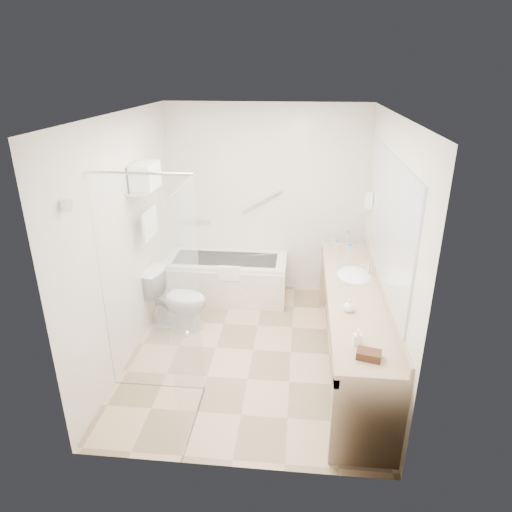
# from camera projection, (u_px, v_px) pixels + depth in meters

# --- Properties ---
(floor) EXTENTS (3.20, 3.20, 0.00)m
(floor) POSITION_uv_depth(u_px,v_px,m) (253.00, 350.00, 5.03)
(floor) COLOR tan
(floor) RESTS_ON ground
(ceiling) EXTENTS (2.60, 3.20, 0.10)m
(ceiling) POSITION_uv_depth(u_px,v_px,m) (253.00, 114.00, 4.07)
(ceiling) COLOR white
(ceiling) RESTS_ON wall_back
(wall_back) EXTENTS (2.60, 0.10, 2.50)m
(wall_back) POSITION_uv_depth(u_px,v_px,m) (266.00, 201.00, 6.02)
(wall_back) COLOR silver
(wall_back) RESTS_ON ground
(wall_front) EXTENTS (2.60, 0.10, 2.50)m
(wall_front) POSITION_uv_depth(u_px,v_px,m) (228.00, 329.00, 3.08)
(wall_front) COLOR silver
(wall_front) RESTS_ON ground
(wall_left) EXTENTS (0.10, 3.20, 2.50)m
(wall_left) POSITION_uv_depth(u_px,v_px,m) (127.00, 240.00, 4.68)
(wall_left) COLOR silver
(wall_left) RESTS_ON ground
(wall_right) EXTENTS (0.10, 3.20, 2.50)m
(wall_right) POSITION_uv_depth(u_px,v_px,m) (386.00, 249.00, 4.43)
(wall_right) COLOR silver
(wall_right) RESTS_ON ground
(bathtub) EXTENTS (1.60, 0.73, 0.59)m
(bathtub) POSITION_uv_depth(u_px,v_px,m) (226.00, 278.00, 6.11)
(bathtub) COLOR white
(bathtub) RESTS_ON floor
(grab_bar_short) EXTENTS (0.40, 0.03, 0.03)m
(grab_bar_short) POSITION_uv_depth(u_px,v_px,m) (196.00, 221.00, 6.19)
(grab_bar_short) COLOR silver
(grab_bar_short) RESTS_ON wall_back
(grab_bar_long) EXTENTS (0.53, 0.03, 0.33)m
(grab_bar_long) POSITION_uv_depth(u_px,v_px,m) (262.00, 202.00, 5.99)
(grab_bar_long) COLOR silver
(grab_bar_long) RESTS_ON wall_back
(shower_enclosure) EXTENTS (0.96, 0.91, 2.11)m
(shower_enclosure) POSITION_uv_depth(u_px,v_px,m) (167.00, 302.00, 3.83)
(shower_enclosure) COLOR silver
(shower_enclosure) RESTS_ON floor
(towel_shelf) EXTENTS (0.24, 0.55, 0.81)m
(towel_shelf) POSITION_uv_depth(u_px,v_px,m) (146.00, 184.00, 4.79)
(towel_shelf) COLOR silver
(towel_shelf) RESTS_ON wall_left
(vanity_counter) EXTENTS (0.55, 2.70, 0.95)m
(vanity_counter) POSITION_uv_depth(u_px,v_px,m) (353.00, 310.00, 4.56)
(vanity_counter) COLOR tan
(vanity_counter) RESTS_ON floor
(sink) EXTENTS (0.40, 0.52, 0.14)m
(sink) POSITION_uv_depth(u_px,v_px,m) (354.00, 277.00, 4.85)
(sink) COLOR white
(sink) RESTS_ON vanity_counter
(faucet) EXTENTS (0.03, 0.03, 0.14)m
(faucet) POSITION_uv_depth(u_px,v_px,m) (369.00, 268.00, 4.79)
(faucet) COLOR silver
(faucet) RESTS_ON vanity_counter
(mirror) EXTENTS (0.02, 2.00, 1.20)m
(mirror) POSITION_uv_depth(u_px,v_px,m) (391.00, 225.00, 4.18)
(mirror) COLOR #B2B6BF
(mirror) RESTS_ON wall_right
(hairdryer_unit) EXTENTS (0.08, 0.10, 0.18)m
(hairdryer_unit) POSITION_uv_depth(u_px,v_px,m) (369.00, 200.00, 5.32)
(hairdryer_unit) COLOR white
(hairdryer_unit) RESTS_ON wall_right
(toilet) EXTENTS (0.78, 0.51, 0.71)m
(toilet) POSITION_uv_depth(u_px,v_px,m) (177.00, 299.00, 5.37)
(toilet) COLOR white
(toilet) RESTS_ON floor
(amenity_basket) EXTENTS (0.20, 0.16, 0.06)m
(amenity_basket) POSITION_uv_depth(u_px,v_px,m) (369.00, 355.00, 3.44)
(amenity_basket) COLOR #3F2516
(amenity_basket) RESTS_ON vanity_counter
(soap_bottle_a) EXTENTS (0.08, 0.14, 0.06)m
(soap_bottle_a) POSITION_uv_depth(u_px,v_px,m) (357.00, 341.00, 3.62)
(soap_bottle_a) COLOR white
(soap_bottle_a) RESTS_ON vanity_counter
(soap_bottle_b) EXTENTS (0.14, 0.16, 0.10)m
(soap_bottle_b) POSITION_uv_depth(u_px,v_px,m) (349.00, 307.00, 4.09)
(soap_bottle_b) COLOR white
(soap_bottle_b) RESTS_ON vanity_counter
(water_bottle_left) EXTENTS (0.06, 0.06, 0.21)m
(water_bottle_left) POSITION_uv_depth(u_px,v_px,m) (336.00, 248.00, 5.28)
(water_bottle_left) COLOR silver
(water_bottle_left) RESTS_ON vanity_counter
(water_bottle_mid) EXTENTS (0.06, 0.06, 0.19)m
(water_bottle_mid) POSITION_uv_depth(u_px,v_px,m) (348.00, 239.00, 5.59)
(water_bottle_mid) COLOR silver
(water_bottle_mid) RESTS_ON vanity_counter
(water_bottle_right) EXTENTS (0.07, 0.07, 0.22)m
(water_bottle_right) POSITION_uv_depth(u_px,v_px,m) (349.00, 253.00, 5.13)
(water_bottle_right) COLOR silver
(water_bottle_right) RESTS_ON vanity_counter
(drinking_glass_near) EXTENTS (0.09, 0.09, 0.09)m
(drinking_glass_near) POSITION_uv_depth(u_px,v_px,m) (333.00, 242.00, 5.62)
(drinking_glass_near) COLOR silver
(drinking_glass_near) RESTS_ON vanity_counter
(drinking_glass_far) EXTENTS (0.07, 0.07, 0.08)m
(drinking_glass_far) POSITION_uv_depth(u_px,v_px,m) (348.00, 281.00, 4.59)
(drinking_glass_far) COLOR silver
(drinking_glass_far) RESTS_ON vanity_counter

